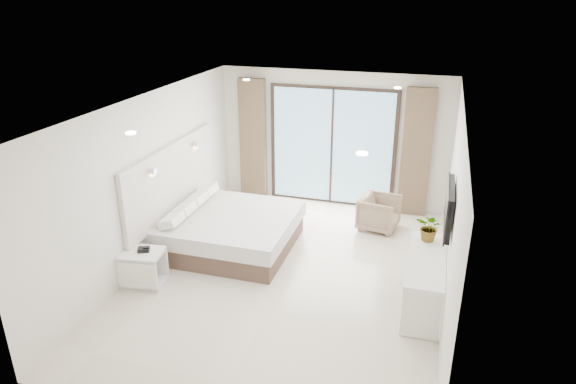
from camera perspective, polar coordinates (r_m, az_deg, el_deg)
name	(u,v)px	position (r m, az deg, el deg)	size (l,w,h in m)	color
ground	(288,276)	(8.10, 0.01, -9.33)	(6.20, 6.20, 0.00)	beige
room_shell	(291,163)	(8.19, 0.31, 3.26)	(4.62, 6.22, 2.72)	silver
bed	(230,230)	(8.87, -6.51, -4.25)	(2.13, 2.03, 0.73)	brown
nightstand	(144,268)	(8.08, -15.75, -8.12)	(0.65, 0.56, 0.54)	white
phone	(144,249)	(7.95, -15.74, -6.17)	(0.17, 0.13, 0.06)	black
console_desk	(425,271)	(7.37, 15.02, -8.53)	(0.51, 1.63, 0.77)	white
plant	(430,230)	(7.69, 15.49, -4.14)	(0.38, 0.42, 0.33)	#33662D
armchair	(379,211)	(9.59, 10.11, -2.12)	(0.68, 0.63, 0.69)	#968262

